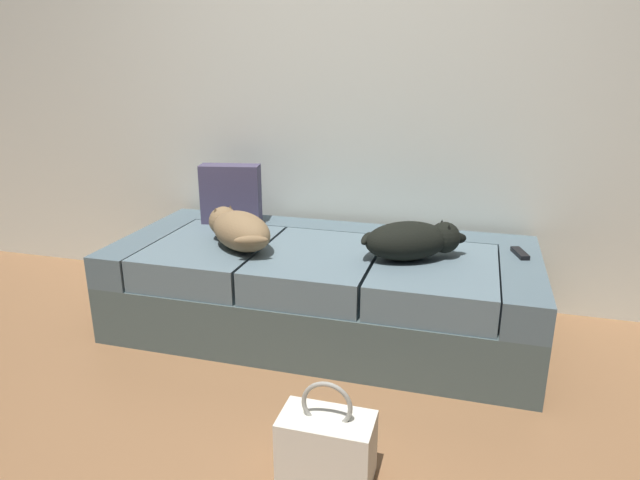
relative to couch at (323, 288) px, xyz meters
The scene contains 8 objects.
ground_plane 1.12m from the couch, 90.00° to the right, with size 10.00×10.00×0.00m, color #926540.
back_wall 1.31m from the couch, 90.00° to the left, with size 6.40×0.10×2.80m, color silver.
couch is the anchor object (origin of this frame).
dog_tan 0.54m from the couch, 162.32° to the right, with size 0.50×0.44×0.19m.
dog_dark 0.57m from the couch, ahead, with size 0.52×0.39×0.18m.
tv_remote 1.01m from the couch, ahead, with size 0.04×0.15×0.02m, color black.
throw_pillow 0.80m from the couch, 156.19° to the left, with size 0.34×0.12×0.34m, color #47405D.
handbag 1.13m from the couch, 73.67° to the right, with size 0.32×0.18×0.38m.
Camera 1 is at (0.73, -1.50, 1.39)m, focal length 31.20 mm.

